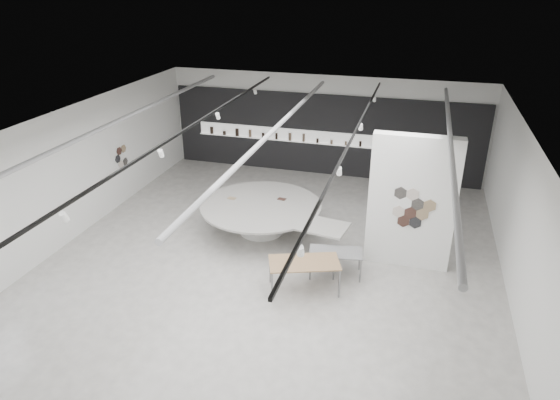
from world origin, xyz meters
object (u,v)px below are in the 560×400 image
(display_island, at_px, (263,215))
(sample_table_wood, at_px, (304,264))
(partition_column, at_px, (412,203))
(kitchen_counter, at_px, (406,173))
(sample_table_stone, at_px, (336,253))

(display_island, bearing_deg, sample_table_wood, -44.74)
(partition_column, relative_size, kitchen_counter, 2.05)
(sample_table_wood, bearing_deg, sample_table_stone, 54.86)
(partition_column, height_order, display_island, partition_column)
(display_island, height_order, kitchen_counter, kitchen_counter)
(sample_table_stone, xyz_separation_m, kitchen_counter, (1.42, 6.63, -0.14))
(display_island, relative_size, kitchen_counter, 2.76)
(sample_table_stone, bearing_deg, sample_table_wood, -125.14)
(sample_table_wood, distance_m, kitchen_counter, 7.79)
(display_island, distance_m, sample_table_wood, 3.20)
(sample_table_stone, bearing_deg, display_island, 145.69)
(kitchen_counter, bearing_deg, partition_column, -88.00)
(partition_column, distance_m, kitchen_counter, 5.71)
(partition_column, xyz_separation_m, display_island, (-4.22, 0.62, -1.20))
(sample_table_wood, bearing_deg, display_island, 125.94)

